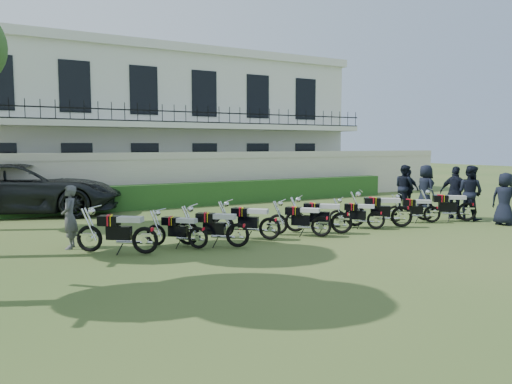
# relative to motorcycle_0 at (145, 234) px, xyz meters

# --- Properties ---
(ground) EXTENTS (100.00, 100.00, 0.00)m
(ground) POSITION_rel_motorcycle_0_xyz_m (4.96, 1.15, -0.52)
(ground) COLOR #355220
(ground) RESTS_ON ground
(perimeter_wall) EXTENTS (30.00, 0.35, 2.30)m
(perimeter_wall) POSITION_rel_motorcycle_0_xyz_m (4.96, 9.15, 0.65)
(perimeter_wall) COLOR beige
(perimeter_wall) RESTS_ON ground
(hedge) EXTENTS (18.00, 0.60, 1.00)m
(hedge) POSITION_rel_motorcycle_0_xyz_m (5.96, 8.35, -0.02)
(hedge) COLOR #284A1A
(hedge) RESTS_ON ground
(building) EXTENTS (20.40, 9.60, 7.40)m
(building) POSITION_rel_motorcycle_0_xyz_m (4.96, 15.11, 3.19)
(building) COLOR silver
(building) RESTS_ON ground
(motorcycle_0) EXTENTS (1.68, 1.34, 1.12)m
(motorcycle_0) POSITION_rel_motorcycle_0_xyz_m (0.00, 0.00, 0.00)
(motorcycle_0) COLOR black
(motorcycle_0) RESTS_ON ground
(motorcycle_1) EXTENTS (1.22, 1.36, 0.95)m
(motorcycle_1) POSITION_rel_motorcycle_0_xyz_m (1.33, -0.05, -0.08)
(motorcycle_1) COLOR black
(motorcycle_1) RESTS_ON ground
(motorcycle_2) EXTENTS (1.50, 1.37, 1.06)m
(motorcycle_2) POSITION_rel_motorcycle_0_xyz_m (2.27, -0.39, -0.03)
(motorcycle_2) COLOR black
(motorcycle_2) RESTS_ON ground
(motorcycle_3) EXTENTS (1.44, 1.44, 1.06)m
(motorcycle_3) POSITION_rel_motorcycle_0_xyz_m (3.50, 0.08, -0.03)
(motorcycle_3) COLOR black
(motorcycle_3) RESTS_ON ground
(motorcycle_4) EXTENTS (1.32, 1.43, 1.01)m
(motorcycle_4) POSITION_rel_motorcycle_0_xyz_m (5.01, -0.25, -0.05)
(motorcycle_4) COLOR black
(motorcycle_4) RESTS_ON ground
(motorcycle_5) EXTENTS (1.54, 1.41, 1.09)m
(motorcycle_5) POSITION_rel_motorcycle_0_xyz_m (5.81, -0.15, -0.02)
(motorcycle_5) COLOR black
(motorcycle_5) RESTS_ON ground
(motorcycle_6) EXTENTS (1.28, 1.30, 0.95)m
(motorcycle_6) POSITION_rel_motorcycle_0_xyz_m (7.28, -0.02, -0.08)
(motorcycle_6) COLOR black
(motorcycle_6) RESTS_ON ground
(motorcycle_7) EXTENTS (1.78, 1.31, 1.15)m
(motorcycle_7) POSITION_rel_motorcycle_0_xyz_m (8.20, -0.18, 0.01)
(motorcycle_7) COLOR black
(motorcycle_7) RESTS_ON ground
(motorcycle_8) EXTENTS (1.48, 1.09, 0.96)m
(motorcycle_8) POSITION_rel_motorcycle_0_xyz_m (9.80, 0.01, -0.07)
(motorcycle_8) COLOR black
(motorcycle_8) RESTS_ON ground
(motorcycle_9) EXTENTS (1.68, 1.29, 1.10)m
(motorcycle_9) POSITION_rel_motorcycle_0_xyz_m (11.05, -0.38, -0.01)
(motorcycle_9) COLOR black
(motorcycle_9) RESTS_ON ground
(suv) EXTENTS (7.58, 5.27, 1.92)m
(suv) POSITION_rel_motorcycle_0_xyz_m (-1.81, 8.99, 0.44)
(suv) COLOR black
(suv) RESTS_ON ground
(inspector) EXTENTS (0.53, 0.67, 1.60)m
(inspector) POSITION_rel_motorcycle_0_xyz_m (-1.42, 1.67, 0.28)
(inspector) COLOR #515155
(inspector) RESTS_ON ground
(officer_0) EXTENTS (0.74, 0.95, 1.72)m
(officer_0) POSITION_rel_motorcycle_0_xyz_m (11.57, -1.40, 0.34)
(officer_0) COLOR black
(officer_0) RESTS_ON ground
(officer_1) EXTENTS (0.81, 0.99, 1.91)m
(officer_1) POSITION_rel_motorcycle_0_xyz_m (11.54, -0.10, 0.44)
(officer_1) COLOR black
(officer_1) RESTS_ON ground
(officer_2) EXTENTS (0.79, 1.18, 1.87)m
(officer_2) POSITION_rel_motorcycle_0_xyz_m (11.33, 0.32, 0.42)
(officer_2) COLOR black
(officer_2) RESTS_ON ground
(officer_3) EXTENTS (0.76, 1.01, 1.85)m
(officer_3) POSITION_rel_motorcycle_0_xyz_m (11.71, 2.02, 0.41)
(officer_3) COLOR black
(officer_3) RESTS_ON ground
(officer_4) EXTENTS (0.80, 0.97, 1.82)m
(officer_4) POSITION_rel_motorcycle_0_xyz_m (11.71, 3.09, 0.39)
(officer_4) COLOR black
(officer_4) RESTS_ON ground
(officer_5) EXTENTS (0.56, 1.01, 1.64)m
(officer_5) POSITION_rel_motorcycle_0_xyz_m (11.87, 3.06, 0.30)
(officer_5) COLOR black
(officer_5) RESTS_ON ground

